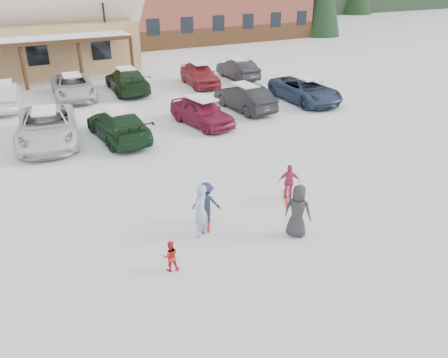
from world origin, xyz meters
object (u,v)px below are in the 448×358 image
parked_car_10 (73,86)px  parked_car_5 (245,98)px  parked_car_11 (127,80)px  adult_skier (200,211)px  parked_car_3 (118,125)px  child_magenta (289,182)px  bystander_dark (298,211)px  parked_car_9 (4,96)px  parked_car_2 (47,126)px  parked_car_12 (200,74)px  toddler_red (170,256)px  parked_car_6 (305,90)px  parked_car_4 (202,112)px  child_navy (206,203)px  parked_car_13 (238,69)px  lamp_post (105,27)px

parked_car_10 → parked_car_5: bearing=-37.5°
parked_car_11 → adult_skier: bearing=83.7°
parked_car_10 → parked_car_3: bearing=-82.6°
child_magenta → parked_car_5: 10.52m
parked_car_5 → bystander_dark: bearing=62.9°
child_magenta → parked_car_11: (-0.48, 16.75, 0.12)m
adult_skier → parked_car_9: bearing=-112.0°
parked_car_2 → parked_car_12: parked_car_2 is taller
parked_car_10 → toddler_red: bearing=-89.0°
child_magenta → parked_car_12: 16.69m
parked_car_3 → parked_car_6: parked_car_6 is taller
toddler_red → parked_car_9: size_ratio=0.19×
parked_car_9 → bystander_dark: bearing=117.2°
bystander_dark → parked_car_4: bystander_dark is taller
adult_skier → child_magenta: 3.74m
child_navy → parked_car_11: parked_car_11 is taller
parked_car_9 → child_navy: bearing=112.9°
child_navy → parked_car_6: size_ratio=0.26×
toddler_red → parked_car_6: bearing=-124.5°
parked_car_11 → parked_car_12: parked_car_12 is taller
child_magenta → bystander_dark: 2.32m
parked_car_9 → parked_car_3: bearing=125.9°
adult_skier → parked_car_13: size_ratio=0.40×
parked_car_10 → parked_car_2: bearing=-104.7°
parked_car_13 → parked_car_2: bearing=28.0°
parked_car_3 → child_magenta: bearing=109.3°
child_navy → parked_car_3: (-0.26, 8.54, 0.02)m
parked_car_3 → bystander_dark: bearing=99.4°
bystander_dark → parked_car_9: bearing=-17.0°
toddler_red → parked_car_12: bearing=-102.9°
parked_car_5 → parked_car_11: 8.37m
child_navy → parked_car_9: size_ratio=0.30×
parked_car_2 → parked_car_6: size_ratio=1.07×
parked_car_2 → parked_car_6: bearing=8.7°
parked_car_6 → parked_car_9: parked_car_9 is taller
bystander_dark → parked_car_10: bystander_dark is taller
parked_car_3 → parked_car_2: bearing=-23.7°
toddler_red → parked_car_5: (9.14, 11.49, 0.27)m
child_magenta → parked_car_3: (-3.46, 8.49, 0.07)m
parked_car_5 → parked_car_6: same height
child_magenta → parked_car_3: parked_car_3 is taller
parked_car_2 → parked_car_6: (14.50, -0.12, -0.05)m
adult_skier → parked_car_5: bearing=-161.9°
parked_car_10 → parked_car_11: size_ratio=0.99×
parked_car_2 → parked_car_12: 12.58m
adult_skier → parked_car_12: adult_skier is taller
child_magenta → bystander_dark: bystander_dark is taller
parked_car_3 → parked_car_5: size_ratio=1.11×
child_navy → parked_car_10: parked_car_10 is taller
lamp_post → parked_car_5: bearing=-74.1°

